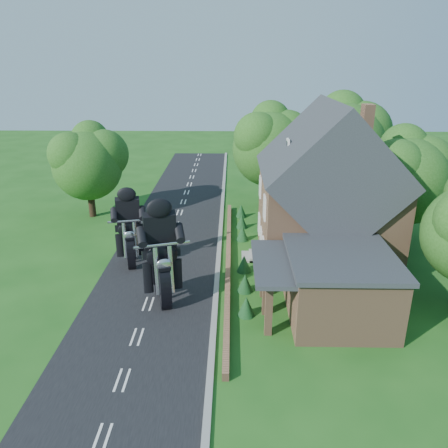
{
  "coord_description": "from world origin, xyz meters",
  "views": [
    {
      "loc": [
        4.52,
        -20.53,
        12.54
      ],
      "look_at": [
        4.03,
        4.98,
        2.8
      ],
      "focal_mm": 35.0,
      "sensor_mm": 36.0,
      "label": 1
    }
  ],
  "objects_px": {
    "garden_wall": "(228,261)",
    "motorcycle_follow": "(132,253)",
    "house": "(326,196)",
    "annex": "(336,284)",
    "motorcycle_lead": "(163,287)"
  },
  "relations": [
    {
      "from": "garden_wall",
      "to": "annex",
      "type": "relative_size",
      "value": 3.12
    },
    {
      "from": "motorcycle_lead",
      "to": "house",
      "type": "bearing_deg",
      "value": -167.13
    },
    {
      "from": "motorcycle_lead",
      "to": "garden_wall",
      "type": "bearing_deg",
      "value": -144.17
    },
    {
      "from": "garden_wall",
      "to": "annex",
      "type": "distance_m",
      "value": 8.19
    },
    {
      "from": "annex",
      "to": "house",
      "type": "bearing_deg",
      "value": 84.76
    },
    {
      "from": "garden_wall",
      "to": "motorcycle_follow",
      "type": "height_order",
      "value": "motorcycle_follow"
    },
    {
      "from": "house",
      "to": "motorcycle_lead",
      "type": "distance_m",
      "value": 11.77
    },
    {
      "from": "house",
      "to": "annex",
      "type": "height_order",
      "value": "house"
    },
    {
      "from": "motorcycle_lead",
      "to": "motorcycle_follow",
      "type": "bearing_deg",
      "value": -76.92
    },
    {
      "from": "garden_wall",
      "to": "house",
      "type": "relative_size",
      "value": 2.15
    },
    {
      "from": "garden_wall",
      "to": "house",
      "type": "xyz_separation_m",
      "value": [
        6.19,
        1.0,
        4.14
      ]
    },
    {
      "from": "annex",
      "to": "motorcycle_lead",
      "type": "relative_size",
      "value": 3.65
    },
    {
      "from": "annex",
      "to": "motorcycle_follow",
      "type": "height_order",
      "value": "annex"
    },
    {
      "from": "garden_wall",
      "to": "motorcycle_lead",
      "type": "xyz_separation_m",
      "value": [
        -3.49,
        -4.73,
        0.7
      ]
    },
    {
      "from": "garden_wall",
      "to": "motorcycle_follow",
      "type": "relative_size",
      "value": 13.04
    }
  ]
}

